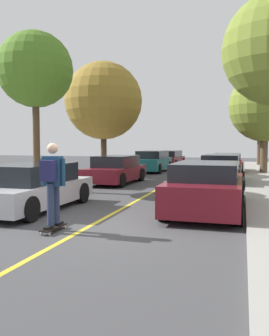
{
  "coord_description": "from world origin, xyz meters",
  "views": [
    {
      "loc": [
        3.36,
        -7.57,
        1.92
      ],
      "look_at": [
        -0.08,
        3.95,
        1.08
      ],
      "focal_mm": 39.06,
      "sensor_mm": 36.0,
      "label": 1
    }
  ],
  "objects_px": {
    "street_tree_right_near": "(265,106)",
    "street_tree_right_far": "(260,114)",
    "parked_car_right_far": "(227,163)",
    "street_tree_left_nearest": "(35,70)",
    "skateboarder": "(52,179)",
    "skateboard": "(54,228)",
    "parked_car_left_near": "(116,170)",
    "fire_hydrant": "(43,181)",
    "parked_car_right_nearest": "(206,188)",
    "parked_car_left_far": "(152,161)",
    "street_tree_left_near": "(103,101)",
    "parked_car_right_near": "(221,170)",
    "parked_car_left_nearest": "(32,187)",
    "parked_car_left_farthest": "(168,159)"
  },
  "relations": [
    {
      "from": "parked_car_right_far",
      "to": "street_tree_right_near",
      "type": "bearing_deg",
      "value": -9.35
    },
    {
      "from": "street_tree_left_near",
      "to": "parked_car_right_nearest",
      "type": "bearing_deg",
      "value": -55.2
    },
    {
      "from": "parked_car_right_far",
      "to": "street_tree_right_near",
      "type": "xyz_separation_m",
      "value": [
        2.13,
        -0.35,
        3.46
      ]
    },
    {
      "from": "parked_car_right_nearest",
      "to": "fire_hydrant",
      "type": "xyz_separation_m",
      "value": [
        -6.31,
        2.07,
        -0.2
      ]
    },
    {
      "from": "street_tree_left_near",
      "to": "street_tree_left_nearest",
      "type": "bearing_deg",
      "value": -90.0
    },
    {
      "from": "parked_car_left_far",
      "to": "skateboarder",
      "type": "bearing_deg",
      "value": -83.54
    },
    {
      "from": "street_tree_right_near",
      "to": "parked_car_left_near",
      "type": "bearing_deg",
      "value": -134.61
    },
    {
      "from": "fire_hydrant",
      "to": "street_tree_right_far",
      "type": "bearing_deg",
      "value": 65.81
    },
    {
      "from": "parked_car_left_nearest",
      "to": "street_tree_right_near",
      "type": "distance_m",
      "value": 16.09
    },
    {
      "from": "parked_car_right_far",
      "to": "skateboard",
      "type": "relative_size",
      "value": 4.88
    },
    {
      "from": "parked_car_left_farthest",
      "to": "skateboard",
      "type": "xyz_separation_m",
      "value": [
        1.86,
        -21.81,
        -0.56
      ]
    },
    {
      "from": "fire_hydrant",
      "to": "parked_car_right_near",
      "type": "bearing_deg",
      "value": 38.22
    },
    {
      "from": "parked_car_left_nearest",
      "to": "skateboarder",
      "type": "bearing_deg",
      "value": -49.47
    },
    {
      "from": "parked_car_left_far",
      "to": "parked_car_left_farthest",
      "type": "distance_m",
      "value": 5.4
    },
    {
      "from": "street_tree_left_nearest",
      "to": "street_tree_right_near",
      "type": "height_order",
      "value": "street_tree_left_nearest"
    },
    {
      "from": "street_tree_left_near",
      "to": "parked_car_left_far",
      "type": "bearing_deg",
      "value": 56.8
    },
    {
      "from": "parked_car_left_farthest",
      "to": "street_tree_right_far",
      "type": "bearing_deg",
      "value": 17.69
    },
    {
      "from": "parked_car_left_far",
      "to": "parked_car_right_near",
      "type": "height_order",
      "value": "parked_car_left_far"
    },
    {
      "from": "parked_car_right_near",
      "to": "fire_hydrant",
      "type": "relative_size",
      "value": 5.84
    },
    {
      "from": "street_tree_left_near",
      "to": "skateboarder",
      "type": "bearing_deg",
      "value": -73.15
    },
    {
      "from": "fire_hydrant",
      "to": "skateboarder",
      "type": "xyz_separation_m",
      "value": [
        3.36,
        -5.27,
        0.65
      ]
    },
    {
      "from": "parked_car_right_near",
      "to": "fire_hydrant",
      "type": "xyz_separation_m",
      "value": [
        -6.31,
        -4.97,
        -0.18
      ]
    },
    {
      "from": "street_tree_right_near",
      "to": "street_tree_right_far",
      "type": "xyz_separation_m",
      "value": [
        0.0,
        7.78,
        0.12
      ]
    },
    {
      "from": "parked_car_left_near",
      "to": "parked_car_left_far",
      "type": "height_order",
      "value": "parked_car_left_far"
    },
    {
      "from": "parked_car_left_near",
      "to": "street_tree_left_nearest",
      "type": "xyz_separation_m",
      "value": [
        -2.13,
        -3.35,
        4.12
      ]
    },
    {
      "from": "parked_car_right_nearest",
      "to": "skateboarder",
      "type": "height_order",
      "value": "skateboarder"
    },
    {
      "from": "street_tree_right_far",
      "to": "fire_hydrant",
      "type": "xyz_separation_m",
      "value": [
        -8.44,
        -18.78,
        -3.71
      ]
    },
    {
      "from": "parked_car_left_near",
      "to": "parked_car_left_far",
      "type": "xyz_separation_m",
      "value": [
        -0.0,
        7.2,
        0.05
      ]
    },
    {
      "from": "street_tree_right_far",
      "to": "skateboard",
      "type": "bearing_deg",
      "value": -101.93
    },
    {
      "from": "parked_car_right_near",
      "to": "parked_car_left_far",
      "type": "bearing_deg",
      "value": 127.74
    },
    {
      "from": "parked_car_left_farthest",
      "to": "parked_car_right_nearest",
      "type": "relative_size",
      "value": 1.07
    },
    {
      "from": "parked_car_left_nearest",
      "to": "skateboard",
      "type": "xyz_separation_m",
      "value": [
        1.86,
        -2.14,
        -0.56
      ]
    },
    {
      "from": "parked_car_right_nearest",
      "to": "fire_hydrant",
      "type": "distance_m",
      "value": 6.64
    },
    {
      "from": "skateboarder",
      "to": "parked_car_right_near",
      "type": "bearing_deg",
      "value": 73.96
    },
    {
      "from": "parked_car_right_far",
      "to": "street_tree_right_far",
      "type": "distance_m",
      "value": 8.51
    },
    {
      "from": "parked_car_left_nearest",
      "to": "street_tree_right_far",
      "type": "height_order",
      "value": "street_tree_right_far"
    },
    {
      "from": "parked_car_right_far",
      "to": "skateboarder",
      "type": "distance_m",
      "value": 16.9
    },
    {
      "from": "street_tree_left_near",
      "to": "skateboard",
      "type": "distance_m",
      "value": 14.39
    },
    {
      "from": "parked_car_left_near",
      "to": "parked_car_right_far",
      "type": "relative_size",
      "value": 1.04
    },
    {
      "from": "parked_car_left_nearest",
      "to": "fire_hydrant",
      "type": "xyz_separation_m",
      "value": [
        -1.5,
        3.09,
        -0.16
      ]
    },
    {
      "from": "street_tree_left_nearest",
      "to": "skateboard",
      "type": "bearing_deg",
      "value": -55.73
    },
    {
      "from": "parked_car_right_near",
      "to": "street_tree_left_near",
      "type": "relative_size",
      "value": 0.63
    },
    {
      "from": "parked_car_right_far",
      "to": "street_tree_left_nearest",
      "type": "relative_size",
      "value": 0.67
    },
    {
      "from": "parked_car_left_far",
      "to": "skateboarder",
      "type": "height_order",
      "value": "skateboarder"
    },
    {
      "from": "parked_car_left_farthest",
      "to": "street_tree_left_near",
      "type": "distance_m",
      "value": 9.65
    },
    {
      "from": "parked_car_right_far",
      "to": "street_tree_right_far",
      "type": "height_order",
      "value": "street_tree_right_far"
    },
    {
      "from": "fire_hydrant",
      "to": "parked_car_right_nearest",
      "type": "bearing_deg",
      "value": -18.18
    },
    {
      "from": "street_tree_right_near",
      "to": "fire_hydrant",
      "type": "distance_m",
      "value": 14.33
    },
    {
      "from": "parked_car_right_nearest",
      "to": "street_tree_right_near",
      "type": "relative_size",
      "value": 0.72
    },
    {
      "from": "parked_car_left_near",
      "to": "skateboard",
      "type": "distance_m",
      "value": 9.41
    }
  ]
}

